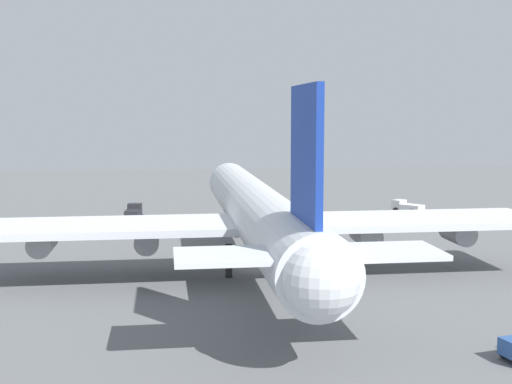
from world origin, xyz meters
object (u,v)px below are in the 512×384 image
at_px(catering_truck, 407,207).
at_px(safety_cone_nose, 233,222).
at_px(cargo_loader, 134,213).
at_px(cargo_airplane, 257,213).

distance_m(catering_truck, safety_cone_nose, 30.70).
height_order(cargo_loader, catering_truck, cargo_loader).
bearing_deg(catering_truck, safety_cone_nose, 104.54).
height_order(cargo_airplane, cargo_loader, cargo_airplane).
bearing_deg(cargo_loader, catering_truck, -88.04).
xyz_separation_m(cargo_loader, catering_truck, (1.52, -44.44, -0.13)).
bearing_deg(cargo_loader, safety_cone_nose, -112.76).
height_order(cargo_airplane, safety_cone_nose, cargo_airplane).
relative_size(cargo_airplane, safety_cone_nose, 76.79).
bearing_deg(safety_cone_nose, catering_truck, -75.46).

